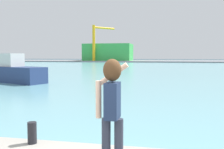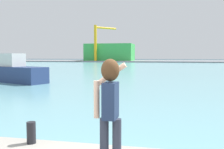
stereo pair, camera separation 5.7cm
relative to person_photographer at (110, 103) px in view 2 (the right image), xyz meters
The scene contains 8 objects.
ground_plane 49.13m from the person_photographer, 90.70° to the left, with size 220.00×220.00×0.00m, color #334751.
harbor_water 51.13m from the person_photographer, 90.67° to the left, with size 140.00×100.00×0.02m, color #6BA8B2.
far_shore_dock 91.11m from the person_photographer, 90.38° to the left, with size 140.00×20.00×0.43m, color gray.
person_photographer is the anchor object (origin of this frame).
harbor_bollard 2.19m from the person_photographer, 154.91° to the left, with size 0.18×0.18×0.44m, color black.
boat_moored 20.26m from the person_photographer, 126.31° to the left, with size 6.32×4.02×2.53m.
warehouse_left 93.48m from the person_photographer, 102.30° to the left, with size 17.50×11.75×6.23m, color green.
port_crane 88.55m from the person_photographer, 105.10° to the left, with size 6.77×7.53×12.70m.
Camera 2 is at (1.43, -2.88, 2.38)m, focal length 40.91 mm.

